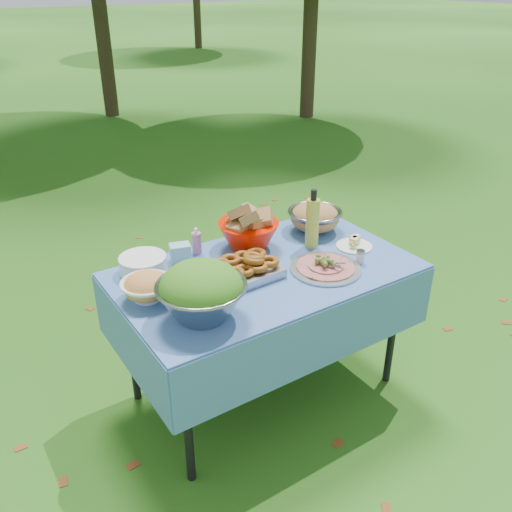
% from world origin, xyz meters
% --- Properties ---
extents(ground, '(80.00, 80.00, 0.00)m').
position_xyz_m(ground, '(0.00, 0.00, 0.00)').
color(ground, '#143409').
rests_on(ground, ground).
extents(picnic_table, '(1.46, 0.86, 0.76)m').
position_xyz_m(picnic_table, '(0.00, 0.00, 0.38)').
color(picnic_table, '#80C2F7').
rests_on(picnic_table, ground).
extents(salad_bowl, '(0.46, 0.46, 0.25)m').
position_xyz_m(salad_bowl, '(-0.46, -0.20, 0.89)').
color(salad_bowl, gray).
rests_on(salad_bowl, picnic_table).
extents(pasta_bowl_white, '(0.30, 0.30, 0.13)m').
position_xyz_m(pasta_bowl_white, '(-0.59, 0.07, 0.82)').
color(pasta_bowl_white, white).
rests_on(pasta_bowl_white, picnic_table).
extents(plate_stack, '(0.27, 0.27, 0.08)m').
position_xyz_m(plate_stack, '(-0.51, 0.31, 0.80)').
color(plate_stack, white).
rests_on(plate_stack, picnic_table).
extents(wipes_box, '(0.12, 0.10, 0.09)m').
position_xyz_m(wipes_box, '(-0.31, 0.31, 0.81)').
color(wipes_box, '#90D2DB').
rests_on(wipes_box, picnic_table).
extents(sanitizer_bottle, '(0.05, 0.05, 0.14)m').
position_xyz_m(sanitizer_bottle, '(-0.20, 0.34, 0.83)').
color(sanitizer_bottle, pink).
rests_on(sanitizer_bottle, picnic_table).
extents(bread_bowl, '(0.40, 0.40, 0.22)m').
position_xyz_m(bread_bowl, '(0.07, 0.26, 0.87)').
color(bread_bowl, '#F71A00').
rests_on(bread_bowl, picnic_table).
extents(pasta_bowl_steel, '(0.33, 0.33, 0.16)m').
position_xyz_m(pasta_bowl_steel, '(0.49, 0.23, 0.84)').
color(pasta_bowl_steel, gray).
rests_on(pasta_bowl_steel, picnic_table).
extents(fried_tray, '(0.39, 0.28, 0.09)m').
position_xyz_m(fried_tray, '(-0.16, 0.01, 0.81)').
color(fried_tray, '#ADADB2').
rests_on(fried_tray, picnic_table).
extents(charcuterie_platter, '(0.45, 0.45, 0.08)m').
position_xyz_m(charcuterie_platter, '(0.25, -0.16, 0.80)').
color(charcuterie_platter, silver).
rests_on(charcuterie_platter, picnic_table).
extents(oil_bottle, '(0.09, 0.09, 0.32)m').
position_xyz_m(oil_bottle, '(0.35, 0.08, 0.92)').
color(oil_bottle, '#BDCB42').
rests_on(oil_bottle, picnic_table).
extents(cheese_plate, '(0.23, 0.23, 0.05)m').
position_xyz_m(cheese_plate, '(0.53, -0.06, 0.79)').
color(cheese_plate, white).
rests_on(cheese_plate, picnic_table).
extents(shaker, '(0.05, 0.05, 0.07)m').
position_xyz_m(shaker, '(0.44, -0.20, 0.80)').
color(shaker, white).
rests_on(shaker, picnic_table).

